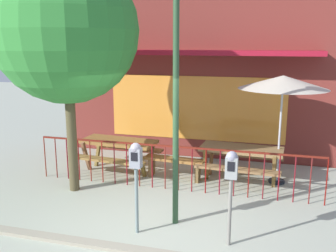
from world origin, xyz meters
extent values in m
plane|color=#A8AF9C|center=(0.00, 0.00, 0.00)|extent=(40.00, 40.00, 0.00)
cube|color=#4C2416|center=(0.00, 4.55, 0.00)|extent=(7.22, 0.54, 0.01)
cube|color=maroon|center=(0.00, 4.55, 2.62)|extent=(7.22, 0.50, 5.23)
cube|color=orange|center=(0.00, 4.29, 1.35)|extent=(4.70, 0.02, 1.70)
cube|color=maroon|center=(0.00, 3.94, 2.81)|extent=(6.14, 0.72, 0.12)
cube|color=maroon|center=(0.00, 1.85, 0.95)|extent=(6.07, 0.04, 0.04)
cylinder|color=maroon|center=(-3.03, 1.85, 0.47)|extent=(0.02, 0.02, 0.95)
cylinder|color=maroon|center=(-2.75, 1.85, 0.47)|extent=(0.02, 0.02, 0.95)
cylinder|color=maroon|center=(-2.46, 1.85, 0.47)|extent=(0.02, 0.02, 0.95)
cylinder|color=maroon|center=(-2.17, 1.85, 0.47)|extent=(0.02, 0.02, 0.95)
cylinder|color=maroon|center=(-1.88, 1.85, 0.47)|extent=(0.02, 0.02, 0.95)
cylinder|color=maroon|center=(-1.59, 1.85, 0.47)|extent=(0.02, 0.02, 0.95)
cylinder|color=maroon|center=(-1.30, 1.85, 0.47)|extent=(0.02, 0.02, 0.95)
cylinder|color=maroon|center=(-1.01, 1.85, 0.47)|extent=(0.02, 0.02, 0.95)
cylinder|color=maroon|center=(-0.72, 1.85, 0.47)|extent=(0.02, 0.02, 0.95)
cylinder|color=maroon|center=(-0.43, 1.85, 0.47)|extent=(0.02, 0.02, 0.95)
cylinder|color=maroon|center=(-0.14, 1.85, 0.47)|extent=(0.02, 0.02, 0.95)
cylinder|color=maroon|center=(0.14, 1.85, 0.47)|extent=(0.02, 0.02, 0.95)
cylinder|color=maroon|center=(0.43, 1.85, 0.47)|extent=(0.02, 0.02, 0.95)
cylinder|color=maroon|center=(0.72, 1.85, 0.47)|extent=(0.02, 0.02, 0.95)
cylinder|color=maroon|center=(1.01, 1.85, 0.47)|extent=(0.02, 0.02, 0.95)
cylinder|color=maroon|center=(1.30, 1.85, 0.47)|extent=(0.02, 0.02, 0.95)
cylinder|color=maroon|center=(1.59, 1.85, 0.47)|extent=(0.02, 0.02, 0.95)
cylinder|color=maroon|center=(1.88, 1.85, 0.47)|extent=(0.02, 0.02, 0.95)
cylinder|color=maroon|center=(2.17, 1.85, 0.47)|extent=(0.02, 0.02, 0.95)
cylinder|color=maroon|center=(2.46, 1.85, 0.47)|extent=(0.02, 0.02, 0.95)
cylinder|color=maroon|center=(2.75, 1.85, 0.47)|extent=(0.02, 0.02, 0.95)
cylinder|color=maroon|center=(3.03, 1.85, 0.47)|extent=(0.02, 0.02, 0.95)
cube|color=olive|center=(-1.53, 2.65, 0.74)|extent=(1.86, 0.92, 0.07)
cube|color=olive|center=(-1.58, 2.10, 0.44)|extent=(1.82, 0.42, 0.05)
cube|color=brown|center=(-1.49, 3.20, 0.44)|extent=(1.82, 0.42, 0.05)
cube|color=brown|center=(-2.29, 2.44, 0.37)|extent=(0.10, 0.35, 0.78)
cube|color=brown|center=(-2.24, 3.00, 0.37)|extent=(0.10, 0.35, 0.78)
cube|color=brown|center=(-0.82, 2.31, 0.37)|extent=(0.10, 0.35, 0.78)
cube|color=brown|center=(-0.77, 2.87, 0.37)|extent=(0.10, 0.35, 0.78)
cube|color=olive|center=(1.36, 2.78, 0.74)|extent=(1.85, 0.88, 0.07)
cube|color=olive|center=(1.32, 2.23, 0.44)|extent=(1.81, 0.38, 0.05)
cube|color=olive|center=(1.40, 3.33, 0.44)|extent=(1.81, 0.38, 0.05)
cube|color=brown|center=(0.60, 2.55, 0.37)|extent=(0.09, 0.35, 0.78)
cube|color=brown|center=(0.64, 3.11, 0.37)|extent=(0.09, 0.35, 0.78)
cube|color=brown|center=(2.08, 2.45, 0.37)|extent=(0.09, 0.35, 0.78)
cube|color=brown|center=(2.12, 3.01, 0.37)|extent=(0.09, 0.35, 0.78)
cylinder|color=black|center=(2.15, 2.88, 0.03)|extent=(0.36, 0.36, 0.05)
cylinder|color=#ADAFB9|center=(2.15, 2.88, 1.17)|extent=(0.04, 0.04, 2.33)
cone|color=beige|center=(2.15, 2.88, 2.24)|extent=(1.89, 1.89, 0.28)
cube|color=olive|center=(-0.12, 2.53, 0.45)|extent=(1.42, 0.44, 0.06)
cube|color=brown|center=(-0.68, 2.58, 0.23)|extent=(0.08, 0.29, 0.45)
cube|color=brown|center=(0.44, 2.48, 0.23)|extent=(0.08, 0.29, 0.45)
cylinder|color=gray|center=(1.42, -0.08, 0.54)|extent=(0.06, 0.06, 1.09)
cube|color=gray|center=(1.42, -0.08, 1.25)|extent=(0.18, 0.14, 0.33)
sphere|color=gray|center=(1.42, -0.08, 1.42)|extent=(0.17, 0.17, 0.17)
cube|color=black|center=(1.42, -0.16, 1.29)|extent=(0.11, 0.01, 0.15)
cylinder|color=slate|center=(-0.07, -0.09, 0.56)|extent=(0.06, 0.06, 1.12)
cube|color=gray|center=(-0.07, -0.09, 1.28)|extent=(0.18, 0.14, 0.32)
sphere|color=gray|center=(-0.07, -0.09, 1.44)|extent=(0.17, 0.17, 0.17)
cube|color=black|center=(-0.07, -0.17, 1.32)|extent=(0.11, 0.01, 0.14)
cylinder|color=#4A4229|center=(-1.99, 1.29, 1.25)|extent=(0.20, 0.20, 2.50)
sphere|color=#308234|center=(-1.99, 1.29, 3.29)|extent=(2.86, 2.86, 2.86)
cylinder|color=#2B4B2D|center=(0.45, 0.41, 1.88)|extent=(0.10, 0.10, 3.76)
cube|color=gray|center=(0.00, -0.66, 0.00)|extent=(10.11, 0.20, 0.11)
camera|label=1|loc=(1.92, -5.40, 3.05)|focal=40.12mm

